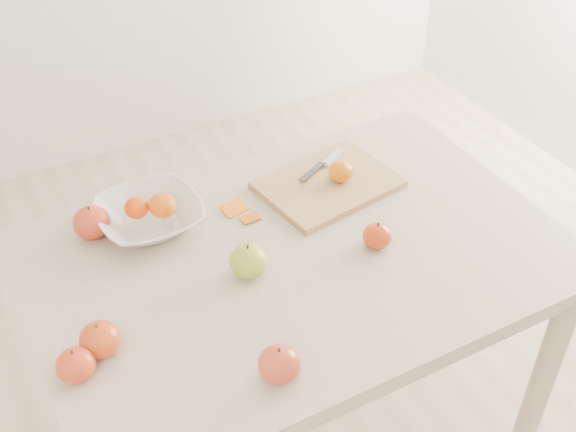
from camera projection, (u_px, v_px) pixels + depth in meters
name	position (u px, v px, depth m)	size (l,w,h in m)	color
table	(298.00, 283.00, 1.71)	(1.20, 0.80, 0.75)	beige
cutting_board	(328.00, 184.00, 1.84)	(0.33, 0.24, 0.02)	tan
board_tangerine	(341.00, 171.00, 1.82)	(0.06, 0.06, 0.05)	orange
fruit_bowl	(150.00, 216.00, 1.70)	(0.25, 0.25, 0.06)	silver
bowl_tangerine_near	(137.00, 208.00, 1.68)	(0.06, 0.06, 0.05)	#D64407
bowl_tangerine_far	(162.00, 206.00, 1.68)	(0.07, 0.07, 0.06)	#DD6007
orange_peel_a	(234.00, 209.00, 1.77)	(0.06, 0.04, 0.00)	orange
orange_peel_b	(250.00, 219.00, 1.74)	(0.04, 0.04, 0.00)	#CF5D0E
paring_knife	(330.00, 160.00, 1.89)	(0.16, 0.08, 0.01)	silver
apple_green	(248.00, 261.00, 1.57)	(0.08, 0.08, 0.07)	olive
apple_red_d	(76.00, 365.00, 1.35)	(0.07, 0.07, 0.07)	maroon
apple_red_a	(92.00, 223.00, 1.67)	(0.09, 0.09, 0.08)	#A5171A
apple_red_c	(279.00, 364.00, 1.35)	(0.08, 0.08, 0.07)	maroon
apple_red_b	(100.00, 340.00, 1.39)	(0.08, 0.08, 0.07)	maroon
apple_red_e	(377.00, 236.00, 1.65)	(0.07, 0.07, 0.06)	#910702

